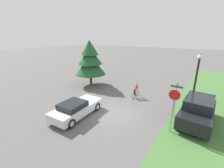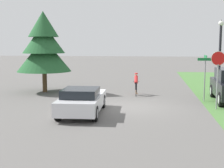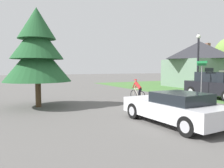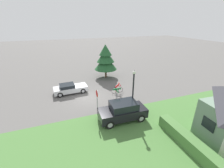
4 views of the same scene
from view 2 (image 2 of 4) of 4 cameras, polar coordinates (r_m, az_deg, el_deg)
name	(u,v)px [view 2 (image 2 of 4)]	position (r m, az deg, el deg)	size (l,w,h in m)	color
ground_plane	(130,107)	(16.91, 3.39, -4.23)	(140.00, 140.00, 0.00)	#5B5956
sedan_left_lane	(82,101)	(15.22, -5.49, -3.05)	(2.06, 4.46, 1.30)	silver
cyclist	(136,84)	(20.81, 4.43, -0.07)	(0.44, 1.69, 1.49)	black
stop_sign	(218,68)	(16.99, 18.80, 2.73)	(0.74, 0.07, 3.01)	gray
street_lamp	(220,51)	(20.54, 19.13, 5.65)	(0.33, 0.33, 4.88)	black
street_name_sign	(205,70)	(19.12, 16.66, 2.54)	(0.90, 0.90, 2.73)	gray
conifer_tall_near	(44,46)	(22.44, -12.37, 6.84)	(3.78, 3.78, 5.65)	#4C3823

